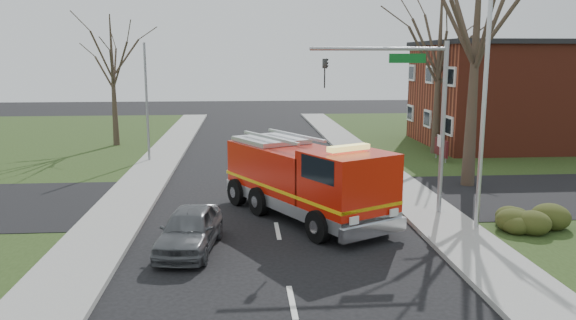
{
  "coord_description": "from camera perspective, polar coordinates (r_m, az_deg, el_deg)",
  "views": [
    {
      "loc": [
        -1.19,
        -19.45,
        6.24
      ],
      "look_at": [
        0.64,
        3.28,
        2.0
      ],
      "focal_mm": 35.0,
      "sensor_mm": 36.0,
      "label": 1
    }
  ],
  "objects": [
    {
      "name": "fire_engine",
      "position": [
        21.68,
        1.9,
        -2.21
      ],
      "size": [
        6.18,
        8.31,
        3.22
      ],
      "rotation": [
        0.0,
        0.0,
        0.5
      ],
      "color": "#B81608",
      "rests_on": "ground"
    },
    {
      "name": "ground",
      "position": [
        20.46,
        -1.07,
        -7.22
      ],
      "size": [
        120.0,
        120.0,
        0.0
      ],
      "primitive_type": "plane",
      "color": "black",
      "rests_on": "ground"
    },
    {
      "name": "utility_pole_far",
      "position": [
        34.03,
        -14.15,
        5.6
      ],
      "size": [
        0.14,
        0.14,
        7.0
      ],
      "primitive_type": "cylinder",
      "color": "gray",
      "rests_on": "ground"
    },
    {
      "name": "bare_tree_far",
      "position": [
        36.54,
        15.14,
        10.56
      ],
      "size": [
        5.25,
        5.25,
        10.5
      ],
      "color": "#32241D",
      "rests_on": "ground"
    },
    {
      "name": "sidewalk_left",
      "position": [
        21.01,
        -18.33,
        -7.08
      ],
      "size": [
        2.4,
        80.0,
        0.15
      ],
      "primitive_type": "cube",
      "color": "gray",
      "rests_on": "ground"
    },
    {
      "name": "brick_building",
      "position": [
        42.62,
        23.82,
        6.17
      ],
      "size": [
        15.4,
        10.4,
        7.25
      ],
      "color": "maroon",
      "rests_on": "ground"
    },
    {
      "name": "sidewalk_right",
      "position": [
        21.7,
        15.61,
        -6.37
      ],
      "size": [
        2.4,
        80.0,
        0.15
      ],
      "primitive_type": "cube",
      "color": "gray",
      "rests_on": "ground"
    },
    {
      "name": "health_center_sign",
      "position": [
        34.44,
        15.3,
        1.2
      ],
      "size": [
        0.12,
        2.0,
        1.4
      ],
      "color": "#481014",
      "rests_on": "ground"
    },
    {
      "name": "parked_car_maroon",
      "position": [
        18.59,
        -9.95,
        -6.94
      ],
      "size": [
        2.23,
        4.36,
        1.42
      ],
      "primitive_type": "imported",
      "rotation": [
        0.0,
        0.0,
        -0.14
      ],
      "color": "#4E5155",
      "rests_on": "ground"
    },
    {
      "name": "bare_tree_left",
      "position": [
        40.43,
        -17.42,
        9.1
      ],
      "size": [
        4.5,
        4.5,
        9.0
      ],
      "color": "#32241D",
      "rests_on": "ground"
    },
    {
      "name": "traffic_signal_mast",
      "position": [
        21.96,
        12.42,
        6.29
      ],
      "size": [
        5.29,
        0.18,
        6.8
      ],
      "color": "gray",
      "rests_on": "ground"
    },
    {
      "name": "bare_tree_near",
      "position": [
        27.63,
        18.61,
        12.43
      ],
      "size": [
        6.0,
        6.0,
        12.0
      ],
      "color": "#32241D",
      "rests_on": "ground"
    },
    {
      "name": "streetlight_pole",
      "position": [
        20.77,
        19.14,
        5.29
      ],
      "size": [
        1.48,
        0.16,
        8.4
      ],
      "color": "#B7BABF",
      "rests_on": "ground"
    },
    {
      "name": "hedge_corner",
      "position": [
        21.82,
        23.53,
        -5.4
      ],
      "size": [
        2.8,
        2.0,
        0.9
      ],
      "primitive_type": "ellipsoid",
      "color": "#2C3111",
      "rests_on": "lawn_right"
    }
  ]
}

